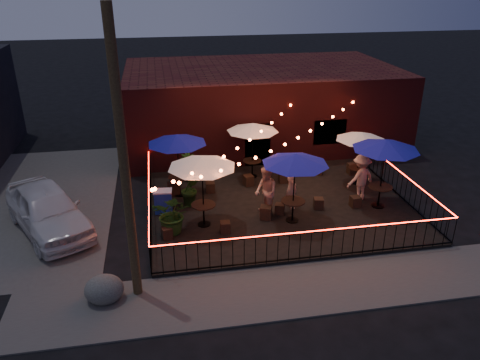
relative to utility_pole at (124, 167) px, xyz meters
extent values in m
plane|color=black|center=(5.40, 2.60, -4.00)|extent=(110.00, 110.00, 0.00)
cube|color=black|center=(5.40, 4.60, -3.92)|extent=(10.00, 8.00, 0.15)
cube|color=#474442|center=(5.40, -0.65, -3.98)|extent=(18.00, 2.50, 0.05)
cube|color=#3D1012|center=(6.40, 12.60, -2.00)|extent=(14.00, 8.00, 4.00)
cube|color=black|center=(5.40, 8.72, -2.90)|extent=(1.20, 0.24, 2.20)
cube|color=black|center=(8.90, 8.72, -2.40)|extent=(1.60, 0.24, 1.20)
cylinder|color=#352415|center=(0.00, 0.00, 0.00)|extent=(0.26, 0.26, 8.00)
cube|color=black|center=(5.40, 0.60, -3.77)|extent=(10.00, 0.04, 0.04)
cube|color=black|center=(5.40, 0.60, -2.85)|extent=(10.00, 0.04, 0.04)
cube|color=red|center=(5.40, 0.60, -2.82)|extent=(10.00, 0.03, 0.02)
cube|color=black|center=(0.40, 4.60, -3.77)|extent=(0.04, 8.00, 0.04)
cube|color=black|center=(0.40, 4.60, -2.85)|extent=(0.04, 8.00, 0.04)
cube|color=red|center=(0.40, 4.60, -2.82)|extent=(0.03, 8.00, 0.02)
cube|color=black|center=(10.40, 4.60, -3.77)|extent=(0.04, 8.00, 0.04)
cube|color=black|center=(10.40, 4.60, -2.85)|extent=(0.04, 8.00, 0.04)
cube|color=red|center=(10.40, 4.60, -2.82)|extent=(0.03, 8.00, 0.02)
cylinder|color=black|center=(2.31, 3.43, -3.83)|extent=(0.48, 0.48, 0.03)
cylinder|color=black|center=(2.31, 3.43, -3.45)|extent=(0.07, 0.07, 0.79)
cylinder|color=black|center=(2.31, 3.43, -3.04)|extent=(0.87, 0.87, 0.04)
cylinder|color=black|center=(2.31, 3.43, -2.54)|extent=(0.05, 0.05, 2.62)
cone|color=silver|center=(2.31, 3.43, -1.39)|extent=(2.83, 2.83, 0.38)
cylinder|color=black|center=(1.60, 6.07, -3.83)|extent=(0.47, 0.47, 0.03)
cylinder|color=black|center=(1.60, 6.07, -3.45)|extent=(0.06, 0.06, 0.78)
cylinder|color=black|center=(1.60, 6.07, -3.05)|extent=(0.86, 0.86, 0.04)
cylinder|color=black|center=(1.60, 6.07, -2.56)|extent=(0.05, 0.05, 2.59)
cone|color=#0C1083|center=(1.60, 6.07, -1.43)|extent=(3.08, 3.08, 0.38)
cylinder|color=black|center=(5.55, 3.15, -3.83)|extent=(0.48, 0.48, 0.03)
cylinder|color=black|center=(5.55, 3.15, -3.45)|extent=(0.07, 0.07, 0.78)
cylinder|color=black|center=(5.55, 3.15, -3.04)|extent=(0.87, 0.87, 0.04)
cylinder|color=black|center=(5.55, 3.15, -2.54)|extent=(0.05, 0.05, 2.62)
cone|color=#0C1083|center=(5.55, 3.15, -1.40)|extent=(2.96, 2.96, 0.38)
cylinder|color=black|center=(4.90, 7.38, -3.83)|extent=(0.45, 0.45, 0.03)
cylinder|color=black|center=(4.90, 7.38, -3.47)|extent=(0.06, 0.06, 0.74)
cylinder|color=black|center=(4.90, 7.38, -3.09)|extent=(0.82, 0.82, 0.04)
cylinder|color=black|center=(4.90, 7.38, -2.62)|extent=(0.05, 0.05, 2.46)
cone|color=silver|center=(4.90, 7.38, -1.54)|extent=(2.87, 2.87, 0.36)
cylinder|color=black|center=(9.18, 3.67, -3.83)|extent=(0.50, 0.50, 0.03)
cylinder|color=black|center=(9.18, 3.67, -3.43)|extent=(0.07, 0.07, 0.82)
cylinder|color=black|center=(9.18, 3.67, -3.00)|extent=(0.91, 0.91, 0.05)
cylinder|color=black|center=(9.18, 3.67, -2.48)|extent=(0.05, 0.05, 2.74)
cone|color=#0C1083|center=(9.18, 3.67, -1.28)|extent=(2.76, 2.76, 0.40)
cylinder|color=black|center=(9.20, 5.90, -3.84)|extent=(0.42, 0.42, 0.03)
cylinder|color=black|center=(9.20, 5.90, -3.50)|extent=(0.06, 0.06, 0.69)
cylinder|color=black|center=(9.20, 5.90, -3.14)|extent=(0.76, 0.76, 0.04)
cylinder|color=black|center=(9.20, 5.90, -2.70)|extent=(0.04, 0.04, 2.29)
cone|color=silver|center=(9.20, 5.90, -1.70)|extent=(2.19, 2.19, 0.33)
cube|color=black|center=(0.95, 2.72, -3.65)|extent=(0.41, 0.41, 0.41)
cube|color=black|center=(2.99, 2.75, -3.65)|extent=(0.36, 0.36, 0.41)
cube|color=black|center=(1.36, 6.20, -3.60)|extent=(0.51, 0.51, 0.51)
cube|color=black|center=(2.86, 6.11, -3.63)|extent=(0.38, 0.38, 0.43)
cube|color=black|center=(4.62, 3.49, -3.60)|extent=(0.52, 0.52, 0.49)
cube|color=black|center=(5.23, 3.76, -3.65)|extent=(0.44, 0.44, 0.40)
cube|color=black|center=(4.55, 6.50, -3.62)|extent=(0.46, 0.46, 0.45)
cube|color=black|center=(6.11, 6.53, -3.62)|extent=(0.39, 0.39, 0.46)
cube|color=black|center=(6.81, 3.92, -3.64)|extent=(0.42, 0.42, 0.42)
cube|color=black|center=(8.27, 3.80, -3.64)|extent=(0.38, 0.38, 0.42)
cube|color=black|center=(7.89, 7.12, -3.64)|extent=(0.46, 0.46, 0.43)
cube|color=black|center=(9.43, 6.88, -3.61)|extent=(0.41, 0.41, 0.48)
imported|color=tan|center=(5.77, 4.21, -3.02)|extent=(0.54, 0.69, 1.67)
imported|color=#D59F8D|center=(4.66, 3.74, -2.88)|extent=(0.90, 1.06, 1.93)
imported|color=tan|center=(8.68, 4.40, -2.90)|extent=(1.39, 1.06, 1.90)
imported|color=#183B0B|center=(1.21, 3.07, -3.12)|extent=(1.63, 1.53, 1.46)
imported|color=#1E3D13|center=(1.99, 5.06, -3.14)|extent=(0.79, 0.65, 1.41)
imported|color=#123C0E|center=(2.05, 7.55, -3.26)|extent=(0.78, 0.78, 1.19)
cube|color=#1F35A6|center=(0.90, 4.67, -3.42)|extent=(0.68, 0.50, 0.86)
cube|color=silver|center=(0.90, 4.67, -2.97)|extent=(0.72, 0.54, 0.05)
ellipsoid|color=#474642|center=(-0.91, -0.16, -3.61)|extent=(1.13, 1.01, 0.77)
imported|color=silver|center=(-3.18, 4.29, -3.17)|extent=(4.04, 5.24, 1.67)
camera|label=1|loc=(0.96, -11.41, 4.61)|focal=35.00mm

